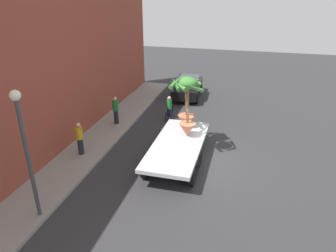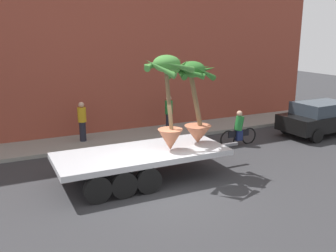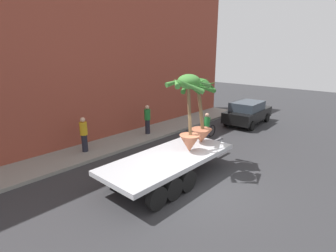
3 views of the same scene
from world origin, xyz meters
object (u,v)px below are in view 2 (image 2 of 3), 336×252
potted_palm_middle (195,100)px  flatbed_trailer (134,159)px  potted_palm_rear (168,98)px  pedestrian_near_gate (169,113)px  parked_car (321,117)px  pedestrian_far_left (82,121)px  cyclist (239,130)px

potted_palm_middle → flatbed_trailer: bearing=-179.4°
potted_palm_rear → potted_palm_middle: potted_palm_rear is taller
potted_palm_middle → pedestrian_near_gate: 5.00m
parked_car → pedestrian_far_left: 11.00m
parked_car → potted_palm_rear: bearing=-168.6°
cyclist → parked_car: (4.53, -0.26, 0.16)m
cyclist → pedestrian_far_left: pedestrian_far_left is taller
potted_palm_rear → potted_palm_middle: size_ratio=1.09×
potted_palm_middle → pedestrian_far_left: potted_palm_middle is taller
potted_palm_rear → pedestrian_near_gate: bearing=64.0°
potted_palm_middle → parked_car: potted_palm_middle is taller
potted_palm_rear → cyclist: bearing=25.4°
flatbed_trailer → parked_car: (9.94, 1.52, 0.07)m
potted_palm_rear → potted_palm_middle: (1.13, 0.30, -0.21)m
flatbed_trailer → pedestrian_far_left: (-0.55, 4.80, 0.28)m
pedestrian_near_gate → pedestrian_far_left: size_ratio=1.00×
flatbed_trailer → pedestrian_near_gate: bearing=53.1°
parked_car → potted_palm_middle: bearing=-169.1°
potted_palm_middle → cyclist: potted_palm_middle is taller
parked_car → pedestrian_near_gate: (-6.46, 3.12, 0.22)m
flatbed_trailer → cyclist: size_ratio=3.58×
flatbed_trailer → potted_palm_rear: (1.09, -0.27, 1.95)m
potted_palm_rear → pedestrian_near_gate: size_ratio=1.80×
pedestrian_near_gate → pedestrian_far_left: same height
flatbed_trailer → potted_palm_middle: bearing=0.6°
potted_palm_rear → parked_car: (8.85, 1.79, -1.88)m
parked_car → pedestrian_far_left: (-10.50, 3.28, 0.22)m
pedestrian_far_left → cyclist: bearing=-26.8°
flatbed_trailer → pedestrian_near_gate: (3.48, 4.64, 0.28)m
flatbed_trailer → potted_palm_rear: potted_palm_rear is taller
potted_palm_rear → pedestrian_far_left: (-1.64, 5.07, -1.67)m
flatbed_trailer → pedestrian_near_gate: pedestrian_near_gate is taller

